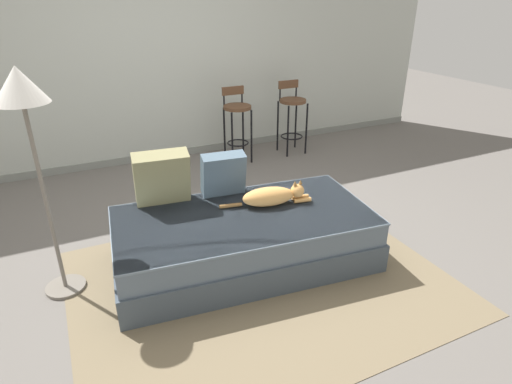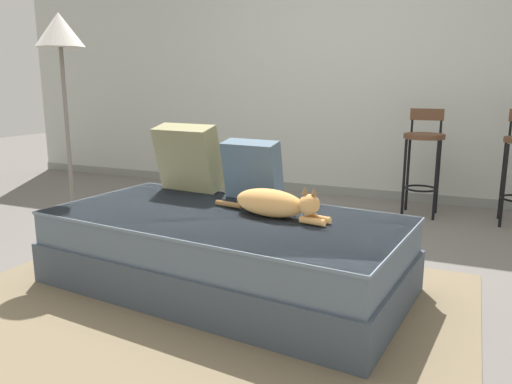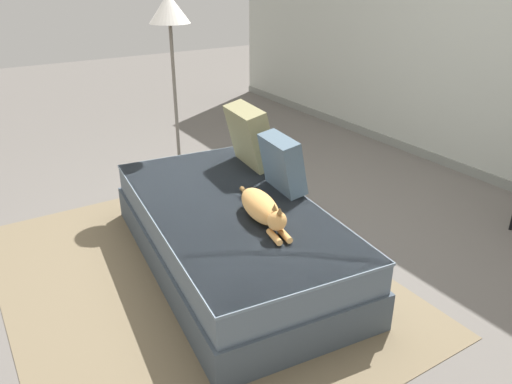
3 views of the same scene
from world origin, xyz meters
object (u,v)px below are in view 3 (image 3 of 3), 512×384
Objects in this scene: couch at (230,234)px; throw_pillow_middle at (283,163)px; throw_pillow_corner at (250,136)px; cat at (262,208)px; floor_lamp at (170,28)px.

throw_pillow_middle is (-0.01, 0.40, 0.39)m from couch.
couch is 4.63× the size of throw_pillow_corner.
cat is at bearing -27.09° from throw_pillow_corner.
cat is at bearing 12.92° from couch.
throw_pillow_middle is at bearing -6.21° from throw_pillow_corner.
couch is 0.57m from throw_pillow_middle.
throw_pillow_corner is at bearing 14.53° from floor_lamp.
throw_pillow_corner is at bearing 152.91° from cat.
throw_pillow_middle is at bearing 129.33° from cat.
floor_lamp is (-0.82, -0.21, 0.69)m from throw_pillow_corner.
couch is 0.40m from cat.
cat reaches higher than couch.
throw_pillow_middle is (0.49, -0.05, -0.04)m from throw_pillow_corner.
throw_pillow_corner is at bearing 137.43° from couch.
couch is 1.75m from floor_lamp.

